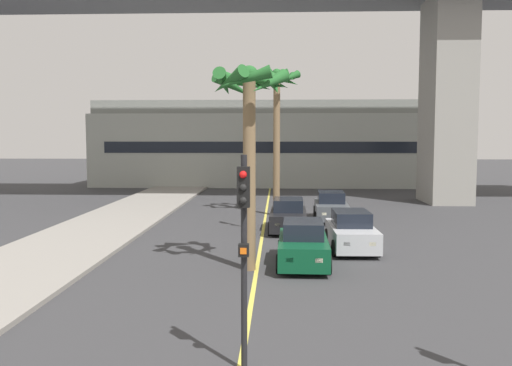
{
  "coord_description": "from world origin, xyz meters",
  "views": [
    {
      "loc": [
        0.73,
        -3.77,
        4.53
      ],
      "look_at": [
        0.0,
        14.0,
        3.03
      ],
      "focal_mm": 38.17,
      "sensor_mm": 36.0,
      "label": 1
    }
  ],
  "objects_px": {
    "car_queue_front": "(331,207)",
    "palm_tree_mid_median": "(249,110)",
    "car_queue_second": "(288,216)",
    "car_queue_third": "(303,245)",
    "palm_tree_near_median": "(277,100)",
    "traffic_light_median_far": "(252,174)",
    "car_queue_fourth": "(351,232)",
    "traffic_light_median_near": "(244,233)"
  },
  "relations": [
    {
      "from": "car_queue_third",
      "to": "palm_tree_mid_median",
      "type": "distance_m",
      "value": 5.14
    },
    {
      "from": "car_queue_second",
      "to": "palm_tree_mid_median",
      "type": "distance_m",
      "value": 9.25
    },
    {
      "from": "palm_tree_near_median",
      "to": "traffic_light_median_far",
      "type": "bearing_deg",
      "value": -103.56
    },
    {
      "from": "car_queue_front",
      "to": "traffic_light_median_near",
      "type": "bearing_deg",
      "value": -100.28
    },
    {
      "from": "car_queue_front",
      "to": "traffic_light_median_far",
      "type": "relative_size",
      "value": 0.99
    },
    {
      "from": "car_queue_second",
      "to": "traffic_light_median_far",
      "type": "height_order",
      "value": "traffic_light_median_far"
    },
    {
      "from": "traffic_light_median_near",
      "to": "palm_tree_near_median",
      "type": "relative_size",
      "value": 0.5
    },
    {
      "from": "car_queue_front",
      "to": "palm_tree_mid_median",
      "type": "xyz_separation_m",
      "value": [
        -3.87,
        -11.34,
        4.72
      ]
    },
    {
      "from": "car_queue_third",
      "to": "palm_tree_near_median",
      "type": "bearing_deg",
      "value": 94.58
    },
    {
      "from": "car_queue_front",
      "to": "palm_tree_mid_median",
      "type": "distance_m",
      "value": 12.88
    },
    {
      "from": "car_queue_second",
      "to": "palm_tree_mid_median",
      "type": "relative_size",
      "value": 0.6
    },
    {
      "from": "palm_tree_mid_median",
      "to": "traffic_light_median_far",
      "type": "bearing_deg",
      "value": 92.0
    },
    {
      "from": "car_queue_fourth",
      "to": "traffic_light_median_far",
      "type": "relative_size",
      "value": 0.98
    },
    {
      "from": "car_queue_fourth",
      "to": "traffic_light_median_far",
      "type": "xyz_separation_m",
      "value": [
        -4.23,
        4.66,
        1.99
      ]
    },
    {
      "from": "car_queue_front",
      "to": "car_queue_fourth",
      "type": "height_order",
      "value": "same"
    },
    {
      "from": "car_queue_third",
      "to": "car_queue_front",
      "type": "bearing_deg",
      "value": 79.24
    },
    {
      "from": "traffic_light_median_near",
      "to": "traffic_light_median_far",
      "type": "distance_m",
      "value": 16.35
    },
    {
      "from": "traffic_light_median_far",
      "to": "car_queue_front",
      "type": "bearing_deg",
      "value": 37.27
    },
    {
      "from": "car_queue_front",
      "to": "traffic_light_median_near",
      "type": "relative_size",
      "value": 0.99
    },
    {
      "from": "car_queue_front",
      "to": "traffic_light_median_near",
      "type": "height_order",
      "value": "traffic_light_median_near"
    },
    {
      "from": "car_queue_second",
      "to": "traffic_light_median_near",
      "type": "height_order",
      "value": "traffic_light_median_near"
    },
    {
      "from": "car_queue_second",
      "to": "car_queue_front",
      "type": "bearing_deg",
      "value": 55.75
    },
    {
      "from": "car_queue_second",
      "to": "palm_tree_mid_median",
      "type": "bearing_deg",
      "value": -100.67
    },
    {
      "from": "car_queue_fourth",
      "to": "palm_tree_mid_median",
      "type": "height_order",
      "value": "palm_tree_mid_median"
    },
    {
      "from": "palm_tree_near_median",
      "to": "palm_tree_mid_median",
      "type": "bearing_deg",
      "value": -93.9
    },
    {
      "from": "palm_tree_mid_median",
      "to": "car_queue_front",
      "type": "bearing_deg",
      "value": 71.15
    },
    {
      "from": "palm_tree_mid_median",
      "to": "car_queue_second",
      "type": "bearing_deg",
      "value": 79.33
    },
    {
      "from": "traffic_light_median_near",
      "to": "palm_tree_near_median",
      "type": "xyz_separation_m",
      "value": [
        0.56,
        21.21,
        3.93
      ]
    },
    {
      "from": "car_queue_third",
      "to": "traffic_light_median_near",
      "type": "distance_m",
      "value": 9.31
    },
    {
      "from": "car_queue_second",
      "to": "car_queue_fourth",
      "type": "relative_size",
      "value": 1.0
    },
    {
      "from": "car_queue_fourth",
      "to": "traffic_light_median_near",
      "type": "height_order",
      "value": "traffic_light_median_near"
    },
    {
      "from": "palm_tree_mid_median",
      "to": "palm_tree_near_median",
      "type": "bearing_deg",
      "value": 86.1
    },
    {
      "from": "car_queue_third",
      "to": "palm_tree_near_median",
      "type": "xyz_separation_m",
      "value": [
        -0.98,
        12.25,
        5.93
      ]
    },
    {
      "from": "car_queue_fourth",
      "to": "traffic_light_median_near",
      "type": "relative_size",
      "value": 0.98
    },
    {
      "from": "car_queue_front",
      "to": "palm_tree_near_median",
      "type": "bearing_deg",
      "value": 150.21
    },
    {
      "from": "car_queue_third",
      "to": "palm_tree_mid_median",
      "type": "relative_size",
      "value": 0.6
    },
    {
      "from": "traffic_light_median_far",
      "to": "traffic_light_median_near",
      "type": "bearing_deg",
      "value": -87.83
    },
    {
      "from": "traffic_light_median_far",
      "to": "palm_tree_near_median",
      "type": "height_order",
      "value": "palm_tree_near_median"
    },
    {
      "from": "car_queue_front",
      "to": "car_queue_third",
      "type": "relative_size",
      "value": 1.0
    },
    {
      "from": "car_queue_front",
      "to": "car_queue_third",
      "type": "bearing_deg",
      "value": -100.76
    },
    {
      "from": "car_queue_front",
      "to": "car_queue_fourth",
      "type": "xyz_separation_m",
      "value": [
        0.07,
        -7.82,
        0.0
      ]
    },
    {
      "from": "car_queue_third",
      "to": "traffic_light_median_near",
      "type": "height_order",
      "value": "traffic_light_median_near"
    }
  ]
}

